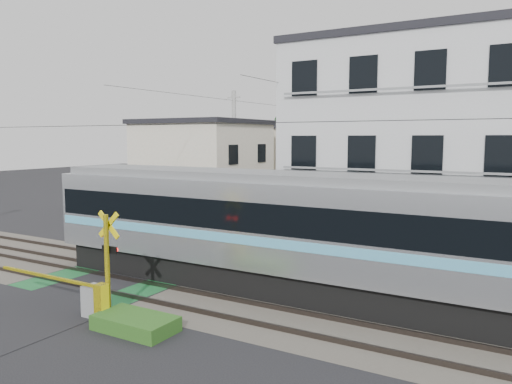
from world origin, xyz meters
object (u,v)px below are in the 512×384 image
Objects in this scene: crossing_signal_far at (140,234)px; pedestrian at (378,191)px; apartment_block at (418,148)px; crossing_signal_near at (96,294)px.

crossing_signal_far reaches higher than pedestrian.
pedestrian is (-6.73, 17.13, -3.89)m from apartment_block.
apartment_block is 6.67× the size of pedestrian.
apartment_block reaches higher than crossing_signal_near.
crossing_signal_far is 3.10× the size of pedestrian.
crossing_signal_near is at bearing -114.22° from apartment_block.
crossing_signal_far is at bearing -152.22° from apartment_block.
crossing_signal_near is 1.00× the size of crossing_signal_far.
apartment_block is 18.81m from pedestrian.
apartment_block is at bearing 65.78° from crossing_signal_near.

